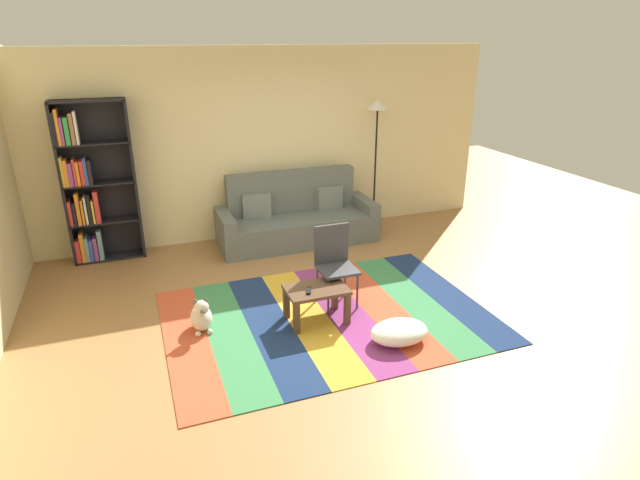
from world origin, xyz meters
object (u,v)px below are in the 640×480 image
(dog, at_px, (201,316))
(tv_remote, at_px, (309,291))
(couch, at_px, (296,219))
(pouf, at_px, (399,332))
(standing_lamp, at_px, (377,122))
(coffee_table, at_px, (316,295))
(folding_chair, at_px, (334,259))
(bookshelf, at_px, (90,187))

(dog, bearing_deg, tv_remote, -14.80)
(couch, height_order, pouf, couch)
(pouf, bearing_deg, tv_remote, 139.56)
(dog, xyz_separation_m, standing_lamp, (3.02, 2.24, 1.47))
(coffee_table, relative_size, dog, 1.59)
(tv_remote, bearing_deg, couch, 96.79)
(folding_chair, bearing_deg, bookshelf, -178.70)
(coffee_table, relative_size, pouf, 1.07)
(pouf, xyz_separation_m, dog, (-1.79, 0.90, 0.05))
(bookshelf, xyz_separation_m, coffee_table, (2.17, -2.55, -0.69))
(coffee_table, height_order, tv_remote, tv_remote)
(couch, xyz_separation_m, coffee_table, (-0.51, -2.27, -0.03))
(folding_chair, bearing_deg, tv_remote, -95.76)
(coffee_table, xyz_separation_m, pouf, (0.62, -0.66, -0.20))
(bookshelf, relative_size, pouf, 3.55)
(dog, distance_m, tv_remote, 1.13)
(tv_remote, height_order, folding_chair, folding_chair)
(bookshelf, relative_size, tv_remote, 13.98)
(coffee_table, bearing_deg, tv_remote, -154.10)
(couch, distance_m, folding_chair, 1.96)
(couch, height_order, tv_remote, couch)
(coffee_table, height_order, folding_chair, folding_chair)
(bookshelf, height_order, standing_lamp, bookshelf)
(bookshelf, bearing_deg, folding_chair, -41.63)
(bookshelf, xyz_separation_m, tv_remote, (2.07, -2.60, -0.60))
(pouf, relative_size, standing_lamp, 0.30)
(dog, bearing_deg, standing_lamp, 36.57)
(tv_remote, bearing_deg, folding_chair, 62.86)
(couch, bearing_deg, tv_remote, -104.76)
(bookshelf, relative_size, dog, 5.28)
(couch, bearing_deg, bookshelf, 173.94)
(pouf, xyz_separation_m, folding_chair, (-0.29, 1.00, 0.42))
(pouf, height_order, standing_lamp, standing_lamp)
(couch, height_order, standing_lamp, standing_lamp)
(standing_lamp, bearing_deg, bookshelf, 178.84)
(standing_lamp, bearing_deg, couch, -171.41)
(couch, bearing_deg, folding_chair, -95.28)
(bookshelf, distance_m, coffee_table, 3.42)
(standing_lamp, bearing_deg, dog, -143.43)
(couch, relative_size, coffee_table, 3.57)
(coffee_table, xyz_separation_m, standing_lamp, (1.85, 2.47, 1.32))
(standing_lamp, bearing_deg, pouf, -111.41)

